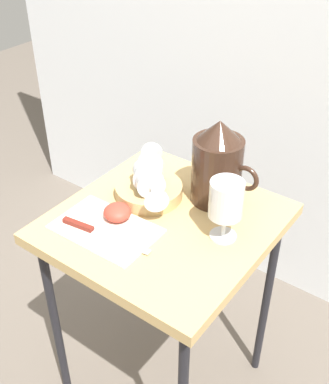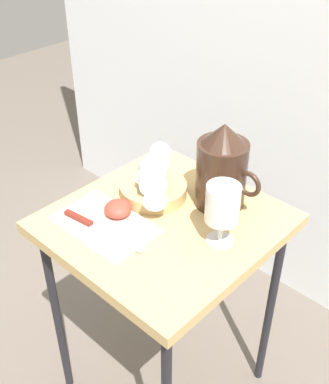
# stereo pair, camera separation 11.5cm
# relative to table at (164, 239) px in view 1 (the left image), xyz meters

# --- Properties ---
(ground_plane) EXTENTS (6.00, 6.00, 0.00)m
(ground_plane) POSITION_rel_table_xyz_m (0.00, 0.00, -0.60)
(ground_plane) COLOR #665B51
(curtain_drape) EXTENTS (2.40, 0.03, 1.85)m
(curtain_drape) POSITION_rel_table_xyz_m (0.00, 0.65, 0.33)
(curtain_drape) COLOR white
(curtain_drape) RESTS_ON ground_plane
(table) EXTENTS (0.51, 0.52, 0.66)m
(table) POSITION_rel_table_xyz_m (0.00, 0.00, 0.00)
(table) COLOR tan
(table) RESTS_ON ground_plane
(linen_napkin) EXTENTS (0.25, 0.16, 0.00)m
(linen_napkin) POSITION_rel_table_xyz_m (-0.09, -0.12, 0.07)
(linen_napkin) COLOR silver
(linen_napkin) RESTS_ON table
(basket_tray) EXTENTS (0.17, 0.17, 0.03)m
(basket_tray) POSITION_rel_table_xyz_m (-0.09, 0.05, 0.08)
(basket_tray) COLOR tan
(basket_tray) RESTS_ON table
(pitcher) EXTENTS (0.18, 0.13, 0.23)m
(pitcher) POSITION_rel_table_xyz_m (0.06, 0.15, 0.16)
(pitcher) COLOR #382319
(pitcher) RESTS_ON table
(wine_glass_upright) EXTENTS (0.08, 0.08, 0.15)m
(wine_glass_upright) POSITION_rel_table_xyz_m (0.15, 0.03, 0.17)
(wine_glass_upright) COLOR silver
(wine_glass_upright) RESTS_ON table
(wine_glass_tipped_near) EXTENTS (0.15, 0.15, 0.07)m
(wine_glass_tipped_near) POSITION_rel_table_xyz_m (-0.07, 0.03, 0.14)
(wine_glass_tipped_near) COLOR silver
(wine_glass_tipped_near) RESTS_ON basket_tray
(wine_glass_tipped_far) EXTENTS (0.13, 0.16, 0.07)m
(wine_glass_tipped_far) POSITION_rel_table_xyz_m (-0.09, 0.06, 0.14)
(wine_glass_tipped_far) COLOR silver
(wine_glass_tipped_far) RESTS_ON basket_tray
(apple_half_left) EXTENTS (0.07, 0.07, 0.04)m
(apple_half_left) POSITION_rel_table_xyz_m (-0.09, -0.07, 0.09)
(apple_half_left) COLOR #CC3D2D
(apple_half_left) RESTS_ON linen_napkin
(knife) EXTENTS (0.24, 0.05, 0.01)m
(knife) POSITION_rel_table_xyz_m (-0.10, -0.15, 0.08)
(knife) COLOR silver
(knife) RESTS_ON linen_napkin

